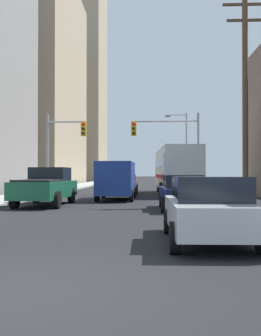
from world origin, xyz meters
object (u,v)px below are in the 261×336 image
at_px(sedan_black, 124,184).
at_px(traffic_signal_near_right, 168,139).
at_px(city_bus, 176,169).
at_px(pickup_truck_green, 46,187).
at_px(sedan_navy, 182,192).
at_px(traffic_signal_near_left, 64,141).
at_px(sedan_red, 127,182).
at_px(sedan_silver, 209,209).
at_px(cargo_van_blue, 116,178).

xyz_separation_m(sedan_black, traffic_signal_near_right, (3.27, -0.23, 3.33)).
distance_m(city_bus, pickup_truck_green, 12.86).
bearing_deg(pickup_truck_green, sedan_black, 71.33).
xyz_separation_m(sedan_navy, traffic_signal_near_left, (-7.71, 11.64, 3.23)).
xyz_separation_m(pickup_truck_green, sedan_navy, (6.58, -2.14, -0.16)).
relative_size(sedan_red, traffic_signal_near_right, 0.71).
bearing_deg(sedan_silver, sedan_navy, 89.29).
bearing_deg(cargo_van_blue, traffic_signal_near_left, 128.99).
bearing_deg(traffic_signal_near_right, sedan_black, 175.94).
distance_m(city_bus, sedan_silver, 21.10).
height_order(sedan_silver, sedan_navy, same).
bearing_deg(sedan_navy, traffic_signal_near_left, 123.52).
relative_size(city_bus, traffic_signal_near_right, 1.93).
bearing_deg(pickup_truck_green, traffic_signal_near_right, 55.36).
bearing_deg(city_bus, sedan_red, 123.14).
bearing_deg(traffic_signal_near_left, sedan_red, 59.73).
xyz_separation_m(cargo_van_blue, sedan_red, (-0.04, 12.63, -0.52)).
bearing_deg(sedan_black, traffic_signal_near_right, -4.06).
xyz_separation_m(cargo_van_blue, traffic_signal_near_left, (-4.31, 5.32, 2.71)).
xyz_separation_m(city_bus, cargo_van_blue, (-3.98, -6.47, -0.64)).
bearing_deg(sedan_navy, cargo_van_blue, 118.30).
xyz_separation_m(sedan_black, sedan_red, (-0.15, 7.07, 0.00)).
bearing_deg(pickup_truck_green, traffic_signal_near_left, 96.79).
bearing_deg(sedan_black, city_bus, 13.22).
relative_size(sedan_red, traffic_signal_near_left, 0.71).
distance_m(sedan_silver, traffic_signal_near_right, 20.19).
bearing_deg(sedan_red, cargo_van_blue, -89.81).
bearing_deg(sedan_black, cargo_van_blue, -91.11).
distance_m(cargo_van_blue, sedan_red, 12.64).
xyz_separation_m(sedan_silver, sedan_navy, (0.10, 8.28, 0.00)).
distance_m(pickup_truck_green, cargo_van_blue, 5.25).
relative_size(cargo_van_blue, sedan_black, 1.24).
relative_size(city_bus, cargo_van_blue, 2.21).
distance_m(sedan_silver, sedan_black, 20.40).
distance_m(pickup_truck_green, traffic_signal_near_right, 11.96).
distance_m(pickup_truck_green, traffic_signal_near_left, 10.04).
distance_m(pickup_truck_green, sedan_silver, 12.27).
xyz_separation_m(pickup_truck_green, traffic_signal_near_left, (-1.13, 9.49, 3.07)).
height_order(cargo_van_blue, traffic_signal_near_left, traffic_signal_near_left).
distance_m(city_bus, traffic_signal_near_left, 8.62).
bearing_deg(sedan_navy, sedan_black, 105.50).
distance_m(sedan_navy, sedan_red, 19.25).
bearing_deg(traffic_signal_near_right, sedan_red, 115.10).
xyz_separation_m(sedan_silver, traffic_signal_near_left, (-7.60, 19.91, 3.23)).
relative_size(pickup_truck_green, sedan_silver, 1.30).
relative_size(city_bus, sedan_black, 2.75).
height_order(sedan_silver, sedan_red, same).
distance_m(pickup_truck_green, sedan_black, 10.27).
distance_m(sedan_silver, sedan_navy, 8.28).
xyz_separation_m(city_bus, pickup_truck_green, (-7.16, -10.64, -1.00)).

